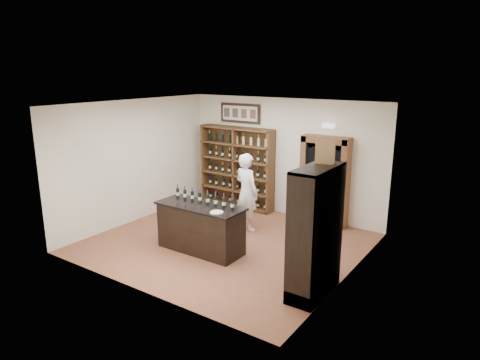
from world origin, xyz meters
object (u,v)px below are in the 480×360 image
(counter_bottle_0, at_px, (178,193))
(wine_crate, at_px, (325,151))
(wine_shelf, at_px, (237,167))
(side_cabinet, at_px, (316,252))
(shopkeeper, at_px, (247,192))
(tasting_counter, at_px, (201,228))

(counter_bottle_0, xyz_separation_m, wine_crate, (3.39, -0.13, 1.30))
(wine_crate, bearing_deg, counter_bottle_0, 167.63)
(wine_shelf, bearing_deg, side_cabinet, -40.21)
(side_cabinet, bearing_deg, wine_shelf, 139.79)
(shopkeeper, height_order, wine_crate, wine_crate)
(shopkeeper, bearing_deg, wine_shelf, -33.74)
(side_cabinet, bearing_deg, counter_bottle_0, 173.04)
(tasting_counter, distance_m, side_cabinet, 2.75)
(shopkeeper, relative_size, wine_crate, 4.35)
(wine_shelf, xyz_separation_m, tasting_counter, (1.10, -2.93, -0.61))
(side_cabinet, xyz_separation_m, shopkeeper, (-2.61, 1.85, 0.16))
(tasting_counter, distance_m, shopkeeper, 1.61)
(wine_shelf, xyz_separation_m, side_cabinet, (3.82, -3.23, -0.35))
(wine_shelf, height_order, side_cabinet, same)
(shopkeeper, bearing_deg, counter_bottle_0, 74.53)
(wine_shelf, relative_size, shopkeeper, 1.20)
(counter_bottle_0, relative_size, wine_crate, 0.71)
(tasting_counter, bearing_deg, side_cabinet, -6.28)
(side_cabinet, xyz_separation_m, wine_crate, (-0.06, 0.29, 1.66))
(side_cabinet, bearing_deg, tasting_counter, 173.72)
(wine_shelf, distance_m, counter_bottle_0, 2.84)
(side_cabinet, bearing_deg, wine_crate, 100.95)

